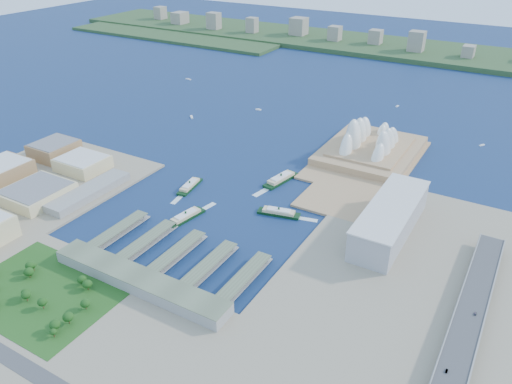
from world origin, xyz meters
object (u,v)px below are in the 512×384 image
Objects in this scene: toaster_building at (390,219)px; car_b at (447,371)px; ferry_c at (186,215)px; car_c at (475,313)px; ferry_a at (190,184)px; ferry_d at (279,211)px; ferry_b at (281,178)px; opera_house at (372,136)px.

car_b is at bearing -61.21° from toaster_building.
ferry_c is 11.06× the size of car_c.
car_c is at bearing -173.47° from ferry_c.
car_b is (364.94, -160.32, 10.78)m from ferry_a.
ferry_a is 0.98× the size of ferry_d.
ferry_b is at bearing -30.28° from car_c.
toaster_building reaches higher than car_c.
ferry_c is 1.02× the size of ferry_d.
ferry_a is 0.84× the size of ferry_b.
ferry_b is at bearing -117.97° from opera_house.
toaster_building is at bearing -7.38° from ferry_b.
toaster_building reaches higher than ferry_a.
toaster_building is 2.91× the size of ferry_c.
ferry_a is at bearing -23.72° from car_b.
ferry_b is (96.79, 78.18, 0.90)m from ferry_a.
ferry_a is 398.75m from car_b.
car_c is at bearing -44.35° from toaster_building.
ferry_a is at bearing -12.56° from car_c.
opera_house is 229.41m from ferry_d.
toaster_building reaches higher than car_b.
toaster_building is 209.79m from car_b.
ferry_b is at bearing 30.02° from ferry_a.
car_c is at bearing -57.01° from opera_house.
car_c reaches higher than ferry_b.
ferry_b is 319.93m from car_c.
ferry_c is (-130.11, -289.47, -26.96)m from opera_house.
car_c is (276.15, -161.24, 9.84)m from ferry_b.
ferry_b is 13.58× the size of car_b.
ferry_c is 11.98× the size of car_b.
ferry_b is (-77.15, -145.32, -26.29)m from opera_house.
car_b is at bearing -32.62° from ferry_a.
ferry_a is at bearing 77.03° from ferry_d.
car_b is at bearing -30.91° from ferry_b.
toaster_building is at bearing -3.82° from ferry_a.
ferry_b is 153.57m from ferry_c.
ferry_d is 11.71× the size of car_b.
car_b is at bearing 84.09° from car_c.
toaster_building is 131.65m from ferry_d.
toaster_building is 265.45m from ferry_a.
ferry_a is 135.54m from ferry_d.
opera_house is at bearing 114.23° from toaster_building.
opera_house is 3.54× the size of ferry_a.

